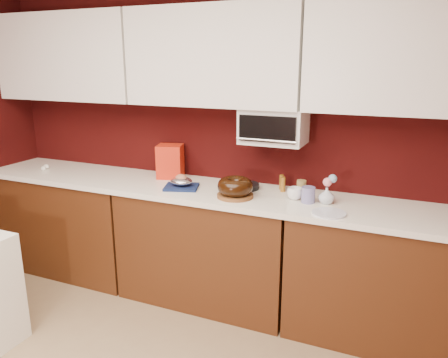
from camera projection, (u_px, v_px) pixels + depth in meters
wall_back at (224, 136)px, 3.43m from camera, size 4.00×0.02×2.50m
base_cabinet_left at (73, 222)px, 3.89m from camera, size 1.31×0.58×0.86m
base_cabinet_center at (208, 247)px, 3.38m from camera, size 1.31×0.58×0.86m
base_cabinet_right at (391, 280)px, 2.87m from camera, size 1.31×0.58×0.86m
countertop at (207, 191)px, 3.26m from camera, size 4.00×0.62×0.04m
upper_cabinet_left at (70, 57)px, 3.64m from camera, size 1.31×0.33×0.70m
upper_cabinet_center at (215, 57)px, 3.13m from camera, size 1.31×0.33×0.70m
upper_cabinet_right at (417, 56)px, 2.62m from camera, size 1.31×0.33×0.70m
toaster_oven at (274, 126)px, 3.10m from camera, size 0.45×0.30×0.25m
toaster_oven_door at (267, 129)px, 2.96m from camera, size 0.40×0.02×0.18m
toaster_oven_handle at (266, 140)px, 2.97m from camera, size 0.42×0.02×0.02m
cake_base at (235, 196)px, 3.05m from camera, size 0.32×0.32×0.02m
bundt_cake at (235, 186)px, 3.03m from camera, size 0.33×0.33×0.10m
navy_towel at (181, 187)px, 3.27m from camera, size 0.30×0.27×0.02m
foil_ham_nest at (181, 181)px, 3.25m from camera, size 0.20×0.18×0.06m
roasted_ham at (181, 178)px, 3.25m from camera, size 0.10×0.09×0.06m
pandoro_box at (170, 161)px, 3.53m from camera, size 0.24×0.23×0.27m
dark_pan at (245, 186)px, 3.25m from camera, size 0.27×0.27×0.04m
coffee_mug at (295, 192)px, 2.99m from camera, size 0.12×0.12×0.10m
blue_jar at (308, 195)px, 2.93m from camera, size 0.12×0.12×0.11m
flower_vase at (327, 194)px, 2.90m from camera, size 0.10×0.10×0.13m
flower_pink at (327, 182)px, 2.88m from camera, size 0.06×0.06×0.06m
flower_blue at (333, 179)px, 2.88m from camera, size 0.06×0.06×0.06m
china_plate at (329, 213)px, 2.72m from camera, size 0.25×0.25×0.01m
amber_bottle at (283, 184)px, 3.17m from camera, size 0.04×0.04×0.11m
paper_cup at (301, 187)px, 3.12m from camera, size 0.07×0.07×0.10m
egg_left at (43, 168)px, 3.79m from camera, size 0.06×0.05×0.04m
egg_right at (46, 167)px, 3.84m from camera, size 0.06×0.06×0.04m
amber_bottle_tall at (281, 182)px, 3.22m from camera, size 0.04×0.04×0.11m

